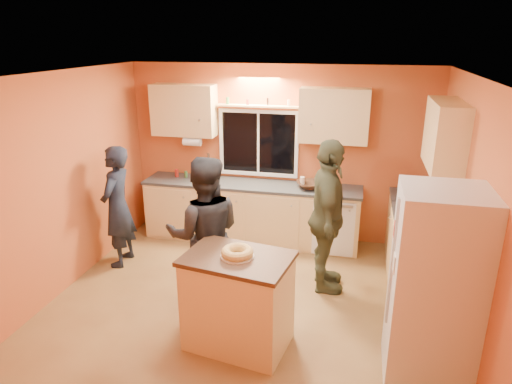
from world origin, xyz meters
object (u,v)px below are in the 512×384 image
(person_left, at_px, (118,207))
(person_center, at_px, (205,235))
(island, at_px, (238,300))
(refrigerator, at_px, (434,288))
(person_right, at_px, (327,217))

(person_left, xyz_separation_m, person_center, (1.47, -0.73, 0.07))
(island, bearing_deg, refrigerator, 8.17)
(refrigerator, xyz_separation_m, person_center, (-2.32, 0.64, -0.01))
(island, relative_size, person_center, 0.63)
(refrigerator, distance_m, person_right, 1.68)
(person_left, height_order, person_center, person_center)
(island, bearing_deg, person_right, 69.28)
(person_left, distance_m, person_right, 2.76)
(island, distance_m, person_center, 0.90)
(person_center, relative_size, person_right, 0.95)
(refrigerator, xyz_separation_m, person_right, (-1.03, 1.33, 0.04))
(person_left, height_order, person_right, person_right)
(island, distance_m, person_right, 1.56)
(person_left, bearing_deg, refrigerator, 66.40)
(refrigerator, height_order, island, refrigerator)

